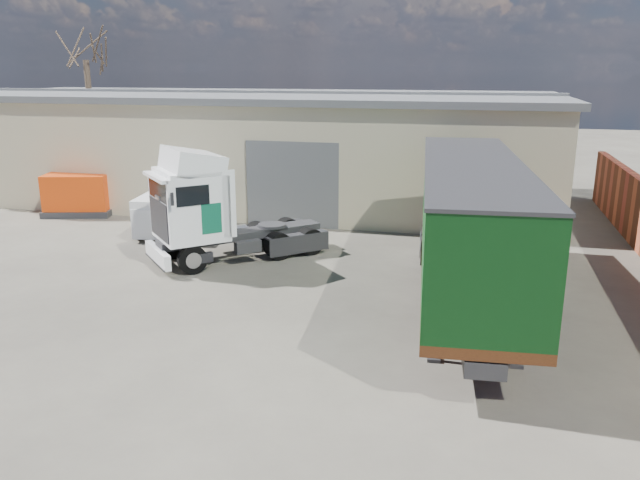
% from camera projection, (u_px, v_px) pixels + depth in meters
% --- Properties ---
extents(ground, '(120.00, 120.00, 0.00)m').
position_uv_depth(ground, '(258.00, 319.00, 16.79)').
color(ground, '#2A2722').
rests_on(ground, ground).
extents(warehouse, '(30.60, 12.60, 5.42)m').
position_uv_depth(warehouse, '(251.00, 145.00, 32.44)').
color(warehouse, '#B6A98C').
rests_on(warehouse, ground).
extents(bare_tree, '(4.00, 4.00, 9.60)m').
position_uv_depth(bare_tree, '(84.00, 44.00, 37.60)').
color(bare_tree, '#382B21').
rests_on(bare_tree, ground).
extents(tractor_unit, '(5.83, 5.72, 4.03)m').
position_uv_depth(tractor_unit, '(212.00, 214.00, 21.39)').
color(tractor_unit, black).
rests_on(tractor_unit, ground).
extents(box_trailer, '(3.60, 12.44, 4.08)m').
position_uv_depth(box_trailer, '(470.00, 218.00, 17.39)').
color(box_trailer, '#2D2D30').
rests_on(box_trailer, ground).
extents(panel_van, '(2.26, 4.24, 1.65)m').
position_uv_depth(panel_van, '(167.00, 212.00, 25.42)').
color(panel_van, black).
rests_on(panel_van, ground).
extents(orange_skip, '(3.41, 2.63, 1.88)m').
position_uv_depth(orange_skip, '(79.00, 197.00, 28.59)').
color(orange_skip, '#2D2D30').
rests_on(orange_skip, ground).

